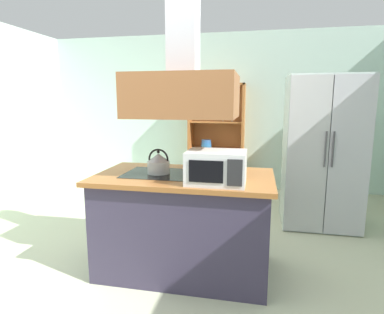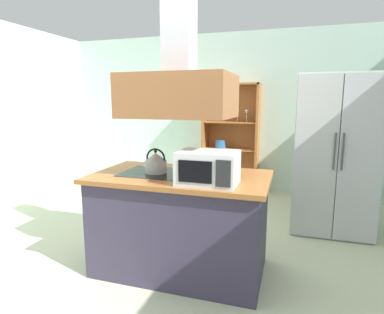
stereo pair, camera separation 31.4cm
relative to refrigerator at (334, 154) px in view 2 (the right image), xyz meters
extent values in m
plane|color=beige|center=(-1.63, -1.40, -0.92)|extent=(7.80, 7.80, 0.00)
cube|color=silver|center=(-1.63, 1.60, 0.43)|extent=(6.00, 0.12, 2.70)
cube|color=#39324A|center=(-1.41, -1.44, -0.49)|extent=(1.48, 0.82, 0.86)
cube|color=#9D5F2C|center=(-1.41, -1.44, -0.04)|extent=(1.56, 0.90, 0.04)
cube|color=black|center=(-1.65, -1.44, -0.02)|extent=(0.60, 0.48, 0.00)
cube|color=#9C6037|center=(-1.41, -1.44, 0.66)|extent=(0.90, 0.70, 0.36)
cube|color=silver|center=(-1.41, -1.44, 1.31)|extent=(0.24, 0.24, 0.94)
cube|color=#AFBEB9|center=(0.00, 0.01, 0.00)|extent=(0.90, 0.72, 1.85)
cube|color=#B9BBBD|center=(-0.23, -0.36, 0.00)|extent=(0.44, 0.03, 1.81)
cube|color=#B9BBC2|center=(0.23, -0.36, 0.00)|extent=(0.44, 0.03, 1.81)
cylinder|color=#4C4C51|center=(-0.04, -0.39, 0.09)|extent=(0.02, 0.02, 0.40)
cylinder|color=#4C4C51|center=(0.04, -0.39, 0.09)|extent=(0.02, 0.02, 0.40)
cube|color=#AB632E|center=(-1.94, 1.34, -0.01)|extent=(0.04, 0.40, 1.84)
cube|color=#AB632E|center=(-1.03, 1.34, -0.01)|extent=(0.04, 0.40, 1.84)
cube|color=#AB632E|center=(-1.48, 1.34, 0.90)|extent=(0.95, 0.40, 0.03)
cube|color=#AB632E|center=(-1.48, 1.34, -0.88)|extent=(0.95, 0.40, 0.08)
cube|color=#AB632E|center=(-1.48, 1.53, -0.01)|extent=(0.95, 0.02, 1.84)
cube|color=#AB632E|center=(-1.48, 1.34, -0.19)|extent=(0.87, 0.36, 0.02)
cube|color=#AB632E|center=(-1.48, 1.34, 0.27)|extent=(0.87, 0.36, 0.02)
cylinder|color=teal|center=(-1.65, 1.29, -0.15)|extent=(0.18, 0.18, 0.05)
cylinder|color=#2C67A7|center=(-1.65, 1.29, -0.11)|extent=(0.17, 0.17, 0.05)
cylinder|color=#325FA0|center=(-1.65, 1.29, -0.06)|extent=(0.16, 0.16, 0.05)
cylinder|color=silver|center=(-1.37, 1.30, 0.34)|extent=(0.01, 0.01, 0.12)
cone|color=silver|center=(-1.37, 1.30, 0.44)|extent=(0.07, 0.07, 0.08)
cylinder|color=silver|center=(-1.22, 1.30, 0.34)|extent=(0.01, 0.01, 0.12)
cone|color=silver|center=(-1.22, 1.30, 0.44)|extent=(0.07, 0.07, 0.08)
cylinder|color=#B8BCBC|center=(-1.65, -1.44, 0.03)|extent=(0.20, 0.20, 0.11)
cone|color=#AFB1BC|center=(-1.65, -1.44, 0.12)|extent=(0.19, 0.19, 0.07)
sphere|color=black|center=(-1.65, -1.44, 0.17)|extent=(0.03, 0.03, 0.03)
torus|color=black|center=(-1.65, -1.44, 0.11)|extent=(0.19, 0.02, 0.19)
cube|color=#A8834D|center=(-1.16, -1.17, -0.01)|extent=(0.35, 0.26, 0.02)
cube|color=silver|center=(-1.10, -1.68, 0.11)|extent=(0.46, 0.34, 0.26)
cube|color=black|center=(-1.15, -1.85, 0.11)|extent=(0.26, 0.01, 0.17)
cube|color=#262628|center=(-0.94, -1.85, 0.11)|extent=(0.11, 0.01, 0.20)
camera|label=1|loc=(-0.79, -4.12, 0.62)|focal=29.81mm
camera|label=2|loc=(-0.48, -4.04, 0.62)|focal=29.81mm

